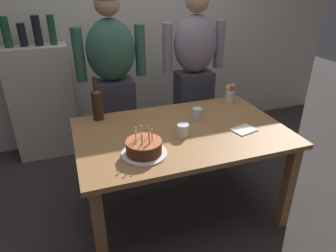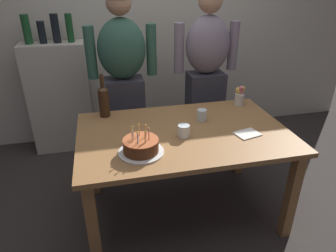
# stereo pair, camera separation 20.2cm
# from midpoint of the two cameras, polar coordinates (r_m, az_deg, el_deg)

# --- Properties ---
(ground_plane) EXTENTS (10.00, 10.00, 0.00)m
(ground_plane) POSITION_cam_midpoint_polar(r_m,az_deg,el_deg) (2.60, 4.89, -15.61)
(ground_plane) COLOR #332D2B
(back_wall) EXTENTS (5.20, 0.10, 2.60)m
(back_wall) POSITION_cam_midpoint_polar(r_m,az_deg,el_deg) (3.46, -2.34, 19.19)
(back_wall) COLOR beige
(back_wall) RESTS_ON ground_plane
(dining_table) EXTENTS (1.50, 0.96, 0.74)m
(dining_table) POSITION_cam_midpoint_polar(r_m,az_deg,el_deg) (2.22, 5.52, -3.24)
(dining_table) COLOR olive
(dining_table) RESTS_ON ground_plane
(birthday_cake) EXTENTS (0.29, 0.29, 0.18)m
(birthday_cake) POSITION_cam_midpoint_polar(r_m,az_deg,el_deg) (1.89, -2.09, -3.98)
(birthday_cake) COLOR white
(birthday_cake) RESTS_ON dining_table
(water_glass_near) EXTENTS (0.08, 0.08, 0.09)m
(water_glass_near) POSITION_cam_midpoint_polar(r_m,az_deg,el_deg) (2.08, 5.74, -1.02)
(water_glass_near) COLOR silver
(water_glass_near) RESTS_ON dining_table
(water_glass_far) EXTENTS (0.07, 0.07, 0.09)m
(water_glass_far) POSITION_cam_midpoint_polar(r_m,az_deg,el_deg) (2.34, 8.86, 2.00)
(water_glass_far) COLOR silver
(water_glass_far) RESTS_ON dining_table
(wine_bottle) EXTENTS (0.08, 0.08, 0.34)m
(wine_bottle) POSITION_cam_midpoint_polar(r_m,az_deg,el_deg) (2.38, -9.64, 4.75)
(wine_bottle) COLOR #382314
(wine_bottle) RESTS_ON dining_table
(napkin_stack) EXTENTS (0.19, 0.16, 0.01)m
(napkin_stack) POSITION_cam_midpoint_polar(r_m,az_deg,el_deg) (2.22, 17.28, -1.49)
(napkin_stack) COLOR white
(napkin_stack) RESTS_ON dining_table
(flower_vase) EXTENTS (0.08, 0.08, 0.18)m
(flower_vase) POSITION_cam_midpoint_polar(r_m,az_deg,el_deg) (2.67, 15.50, 5.57)
(flower_vase) COLOR silver
(flower_vase) RESTS_ON dining_table
(person_man_bearded) EXTENTS (0.61, 0.27, 1.66)m
(person_man_bearded) POSITION_cam_midpoint_polar(r_m,az_deg,el_deg) (2.74, -6.18, 7.90)
(person_man_bearded) COLOR #33333D
(person_man_bearded) RESTS_ON ground_plane
(person_woman_cardigan) EXTENTS (0.61, 0.27, 1.66)m
(person_woman_cardigan) POSITION_cam_midpoint_polar(r_m,az_deg,el_deg) (2.93, 9.14, 8.93)
(person_woman_cardigan) COLOR #33333D
(person_woman_cardigan) RESTS_ON ground_plane
(shelf_cabinet) EXTENTS (0.61, 0.30, 1.42)m
(shelf_cabinet) POSITION_cam_midpoint_polar(r_m,az_deg,el_deg) (3.38, -18.09, 5.26)
(shelf_cabinet) COLOR beige
(shelf_cabinet) RESTS_ON ground_plane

